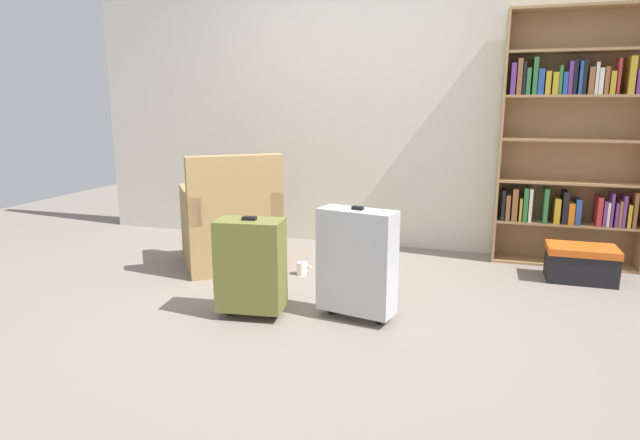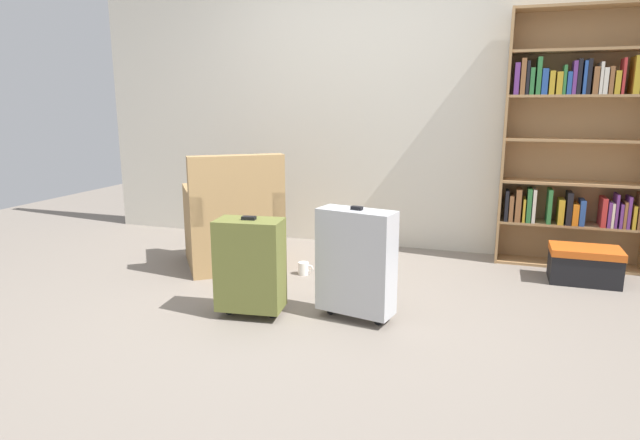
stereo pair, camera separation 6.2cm
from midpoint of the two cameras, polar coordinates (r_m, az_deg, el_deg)
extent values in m
plane|color=slate|center=(3.38, -1.73, -9.64)|extent=(9.20, 9.20, 0.00)
cube|color=beige|center=(4.84, 5.51, 12.67)|extent=(5.26, 0.10, 2.60)
cube|color=#A87F51|center=(4.52, 19.44, 8.05)|extent=(0.02, 0.26, 1.97)
cube|color=#A87F51|center=(4.68, 26.01, 7.64)|extent=(1.09, 0.02, 1.97)
cube|color=#A87F51|center=(4.73, 25.08, -4.28)|extent=(1.05, 0.24, 0.02)
cube|color=#A87F51|center=(4.65, 25.45, -0.40)|extent=(1.05, 0.24, 0.02)
cube|color=#A87F51|center=(4.60, 25.82, 3.59)|extent=(1.05, 0.24, 0.02)
cube|color=#A87F51|center=(4.57, 26.21, 7.65)|extent=(1.05, 0.24, 0.02)
cube|color=#A87F51|center=(4.56, 26.61, 11.75)|extent=(1.05, 0.24, 0.02)
cube|color=#A87F51|center=(4.57, 27.01, 15.84)|extent=(1.05, 0.24, 0.02)
cube|color=#A87F51|center=(4.61, 27.41, 19.64)|extent=(1.05, 0.24, 0.02)
cube|color=black|center=(4.55, 19.66, 1.51)|extent=(0.03, 0.16, 0.24)
cube|color=brown|center=(4.56, 20.10, 1.27)|extent=(0.03, 0.18, 0.20)
cube|color=brown|center=(4.55, 20.75, 1.53)|extent=(0.04, 0.16, 0.26)
cube|color=gold|center=(4.58, 21.27, 1.09)|extent=(0.02, 0.20, 0.18)
cube|color=#2D7238|center=(4.56, 21.75, 1.53)|extent=(0.03, 0.17, 0.27)
cube|color=silver|center=(4.58, 22.19, 1.51)|extent=(0.02, 0.20, 0.26)
cube|color=#2D7238|center=(4.58, 23.60, 1.43)|extent=(0.03, 0.19, 0.27)
cube|color=gold|center=(4.59, 24.61, 0.90)|extent=(0.04, 0.18, 0.19)
cube|color=black|center=(4.59, 25.33, 1.19)|extent=(0.04, 0.18, 0.25)
cube|color=orange|center=(4.62, 25.83, 0.67)|extent=(0.04, 0.21, 0.17)
cube|color=#264C99|center=(4.61, 26.45, 0.78)|extent=(0.04, 0.18, 0.20)
cube|color=#B22D2D|center=(4.64, 28.25, 0.82)|extent=(0.04, 0.19, 0.22)
cube|color=#66337F|center=(4.64, 28.70, 0.61)|extent=(0.02, 0.18, 0.19)
cube|color=silver|center=(4.65, 28.97, 0.55)|extent=(0.02, 0.18, 0.19)
cube|color=#66337F|center=(4.64, 29.31, 0.93)|extent=(0.02, 0.17, 0.26)
cube|color=#66337F|center=(4.65, 29.68, 0.47)|extent=(0.02, 0.16, 0.18)
cube|color=brown|center=(4.66, 29.98, 0.56)|extent=(0.02, 0.17, 0.20)
cube|color=#66337F|center=(4.65, 30.32, 0.76)|extent=(0.02, 0.16, 0.24)
cube|color=gold|center=(4.69, 30.67, 0.39)|extent=(0.02, 0.20, 0.18)
cube|color=brown|center=(4.66, 31.21, 0.85)|extent=(0.02, 0.15, 0.27)
cube|color=#66337F|center=(4.48, 20.64, 13.90)|extent=(0.04, 0.15, 0.23)
cube|color=brown|center=(4.50, 21.23, 14.05)|extent=(0.03, 0.19, 0.27)
cube|color=black|center=(4.48, 21.67, 13.90)|extent=(0.02, 0.14, 0.25)
cube|color=#2D7238|center=(4.51, 22.04, 13.54)|extent=(0.03, 0.20, 0.20)
cube|color=#2D7238|center=(4.51, 22.66, 13.97)|extent=(0.03, 0.21, 0.27)
cube|color=#264C99|center=(4.50, 23.19, 13.40)|extent=(0.04, 0.18, 0.19)
cube|color=gold|center=(4.52, 23.82, 13.23)|extent=(0.04, 0.20, 0.17)
cube|color=gold|center=(4.51, 24.48, 13.12)|extent=(0.04, 0.19, 0.16)
cube|color=#2D7238|center=(4.50, 24.97, 13.39)|extent=(0.02, 0.15, 0.21)
cube|color=#264C99|center=(4.50, 25.37, 13.05)|extent=(0.03, 0.15, 0.16)
cube|color=#66337F|center=(4.50, 25.85, 13.49)|extent=(0.03, 0.14, 0.24)
cube|color=black|center=(4.54, 26.21, 13.52)|extent=(0.03, 0.20, 0.25)
cube|color=#264C99|center=(4.53, 26.69, 13.39)|extent=(0.02, 0.18, 0.24)
cube|color=black|center=(4.55, 27.01, 13.43)|extent=(0.03, 0.22, 0.25)
cube|color=brown|center=(4.54, 27.59, 13.03)|extent=(0.04, 0.19, 0.20)
cube|color=silver|center=(4.56, 28.03, 13.18)|extent=(0.02, 0.20, 0.23)
cube|color=silver|center=(4.56, 28.39, 12.89)|extent=(0.03, 0.20, 0.19)
cube|color=brown|center=(4.58, 28.84, 12.89)|extent=(0.03, 0.22, 0.20)
cube|color=gold|center=(4.56, 29.39, 12.64)|extent=(0.04, 0.17, 0.16)
cube|color=#B22D2D|center=(4.55, 29.92, 13.14)|extent=(0.02, 0.15, 0.25)
cube|color=gold|center=(4.60, 30.93, 13.11)|extent=(0.04, 0.20, 0.27)
cube|color=#9E7A4C|center=(4.34, -8.89, -2.04)|extent=(0.98, 0.98, 0.40)
cube|color=tan|center=(4.29, -8.99, 1.07)|extent=(0.75, 0.76, 0.08)
cube|color=#9E7A4C|center=(3.97, -8.41, 3.27)|extent=(0.63, 0.51, 0.50)
cube|color=#9E7A4C|center=(4.33, -5.10, 2.23)|extent=(0.50, 0.62, 0.22)
cube|color=#9E7A4C|center=(4.24, -13.03, 1.73)|extent=(0.50, 0.62, 0.22)
cylinder|color=white|center=(4.05, -1.34, -5.19)|extent=(0.08, 0.08, 0.10)
torus|color=white|center=(4.03, -0.64, -5.19)|extent=(0.06, 0.01, 0.06)
cube|color=black|center=(4.32, 26.73, -4.50)|extent=(0.47, 0.29, 0.23)
cube|color=#D85919|center=(4.29, 26.88, -2.97)|extent=(0.48, 0.30, 0.05)
cube|color=#B7BABF|center=(3.15, 4.43, -4.42)|extent=(0.48, 0.27, 0.62)
cube|color=black|center=(3.08, 4.52, 1.27)|extent=(0.07, 0.05, 0.02)
cylinder|color=black|center=(3.33, 1.83, -9.53)|extent=(0.06, 0.06, 0.05)
cylinder|color=black|center=(3.20, 6.93, -10.55)|extent=(0.06, 0.06, 0.05)
cube|color=brown|center=(3.23, -6.92, -4.72)|extent=(0.42, 0.27, 0.55)
cube|color=black|center=(3.16, -7.05, 0.21)|extent=(0.09, 0.05, 0.02)
cylinder|color=black|center=(3.37, -9.03, -9.43)|extent=(0.06, 0.06, 0.05)
cylinder|color=black|center=(3.29, -4.47, -9.87)|extent=(0.06, 0.06, 0.05)
camera|label=1|loc=(0.03, -89.47, 0.12)|focal=29.99mm
camera|label=2|loc=(0.03, 90.53, -0.12)|focal=29.99mm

